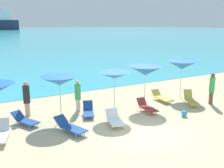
# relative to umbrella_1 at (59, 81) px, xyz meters

# --- Properties ---
(ground_plane) EXTENTS (50.00, 100.00, 0.30)m
(ground_plane) POSITION_rel_umbrella_1_xyz_m (2.60, 6.63, -2.15)
(ground_plane) COLOR beige
(umbrella_1) EXTENTS (1.90, 1.90, 2.24)m
(umbrella_1) POSITION_rel_umbrella_1_xyz_m (0.00, 0.00, 0.00)
(umbrella_1) COLOR silver
(umbrella_1) RESTS_ON ground_plane
(umbrella_2) EXTENTS (1.93, 1.93, 2.28)m
(umbrella_2) POSITION_rel_umbrella_1_xyz_m (2.84, -0.55, 0.09)
(umbrella_2) COLOR silver
(umbrella_2) RESTS_ON ground_plane
(umbrella_3) EXTENTS (2.06, 2.06, 2.37)m
(umbrella_3) POSITION_rel_umbrella_1_xyz_m (5.10, -0.28, 0.10)
(umbrella_3) COLOR silver
(umbrella_3) RESTS_ON ground_plane
(umbrella_4) EXTENTS (1.95, 1.95, 2.39)m
(umbrella_4) POSITION_rel_umbrella_1_xyz_m (8.33, 0.06, 0.12)
(umbrella_4) COLOR silver
(umbrella_4) RESTS_ON ground_plane
(lounge_chair_0) EXTENTS (1.18, 1.65, 0.77)m
(lounge_chair_0) POSITION_rel_umbrella_1_xyz_m (7.61, -1.57, -1.69)
(lounge_chair_0) COLOR #D8BF4C
(lounge_chair_0) RESTS_ON ground_plane
(lounge_chair_1) EXTENTS (1.01, 1.65, 0.59)m
(lounge_chair_1) POSITION_rel_umbrella_1_xyz_m (1.99, -2.04, -1.73)
(lounge_chair_1) COLOR white
(lounge_chair_1) RESTS_ON ground_plane
(lounge_chair_2) EXTENTS (1.11, 1.84, 0.60)m
(lounge_chair_2) POSITION_rel_umbrella_1_xyz_m (-0.19, -1.82, -1.72)
(lounge_chair_2) COLOR #1E478C
(lounge_chair_2) RESTS_ON ground_plane
(lounge_chair_3) EXTENTS (1.17, 1.62, 0.56)m
(lounge_chair_3) POSITION_rel_umbrella_1_xyz_m (-1.78, 0.09, -1.75)
(lounge_chair_3) COLOR #1E478C
(lounge_chair_3) RESTS_ON ground_plane
(lounge_chair_4) EXTENTS (0.98, 1.66, 0.72)m
(lounge_chair_4) POSITION_rel_umbrella_1_xyz_m (-3.00, -1.12, -1.72)
(lounge_chair_4) COLOR white
(lounge_chair_4) RESTS_ON ground_plane
(lounge_chair_5) EXTENTS (0.63, 1.55, 0.64)m
(lounge_chair_5) POSITION_rel_umbrella_1_xyz_m (4.49, -1.30, -1.72)
(lounge_chair_5) COLOR #A53333
(lounge_chair_5) RESTS_ON ground_plane
(lounge_chair_6) EXTENTS (0.99, 1.44, 0.68)m
(lounge_chair_6) POSITION_rel_umbrella_1_xyz_m (1.40, -0.28, -1.74)
(lounge_chair_6) COLOR #1E478C
(lounge_chair_6) RESTS_ON ground_plane
(lounge_chair_7) EXTENTS (0.68, 1.70, 0.57)m
(lounge_chair_7) POSITION_rel_umbrella_1_xyz_m (6.57, -0.11, -1.76)
(lounge_chair_7) COLOR #D8BF4C
(lounge_chair_7) RESTS_ON ground_plane
(beachgoer_0) EXTENTS (0.35, 0.35, 1.88)m
(beachgoer_0) POSITION_rel_umbrella_1_xyz_m (-1.41, 1.27, -1.01)
(beachgoer_0) COLOR #DBAA84
(beachgoer_0) RESTS_ON ground_plane
(beachgoer_1) EXTENTS (0.32, 0.32, 1.90)m
(beachgoer_1) POSITION_rel_umbrella_1_xyz_m (8.74, -2.11, -0.98)
(beachgoer_1) COLOR brown
(beachgoer_1) RESTS_ON ground_plane
(beachgoer_2) EXTENTS (0.34, 0.34, 1.77)m
(beachgoer_2) POSITION_rel_umbrella_1_xyz_m (1.22, 0.70, -1.07)
(beachgoer_2) COLOR beige
(beachgoer_2) RESTS_ON ground_plane
(beach_ball) EXTENTS (0.32, 0.32, 0.32)m
(beach_ball) POSITION_rel_umbrella_1_xyz_m (5.75, -2.89, -1.84)
(beach_ball) COLOR #3399D8
(beach_ball) RESTS_ON ground_plane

